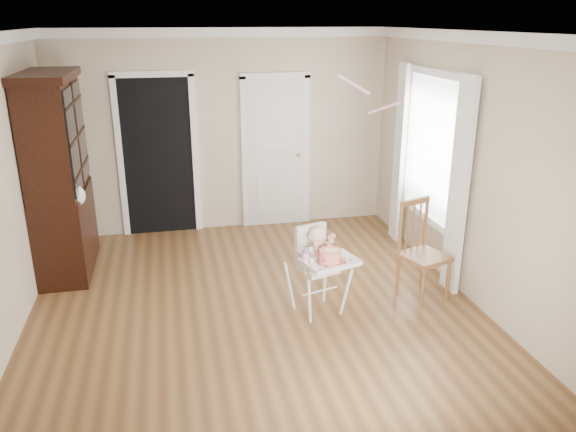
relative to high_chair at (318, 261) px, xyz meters
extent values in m
plane|color=brown|center=(-0.60, 0.17, -0.56)|extent=(5.00, 5.00, 0.00)
plane|color=white|center=(-0.60, 0.17, 2.14)|extent=(5.00, 5.00, 0.00)
plane|color=beige|center=(-0.60, 2.67, 0.79)|extent=(4.50, 0.00, 4.50)
plane|color=beige|center=(1.65, 0.17, 0.79)|extent=(0.00, 5.00, 5.00)
cube|color=black|center=(-1.50, 2.65, 0.49)|extent=(0.90, 0.03, 2.10)
cube|color=white|center=(-1.99, 2.65, 0.49)|extent=(0.08, 0.05, 2.18)
cube|color=white|center=(-1.01, 2.65, 0.49)|extent=(0.08, 0.05, 2.18)
cube|color=white|center=(-1.50, 2.65, 1.58)|extent=(1.06, 0.05, 0.08)
cube|color=white|center=(0.10, 2.64, 0.46)|extent=(0.80, 0.05, 2.05)
cube|color=white|center=(-0.34, 2.65, 0.46)|extent=(0.08, 0.05, 2.13)
cube|color=white|center=(0.54, 2.65, 0.46)|extent=(0.08, 0.05, 2.13)
sphere|color=gold|center=(0.42, 2.61, 0.44)|extent=(0.06, 0.06, 0.06)
cube|color=white|center=(1.63, 0.97, 0.84)|extent=(0.02, 1.20, 1.60)
cube|color=white|center=(1.61, 0.97, 1.68)|extent=(0.06, 1.36, 0.08)
cube|color=white|center=(1.55, 0.19, 0.59)|extent=(0.08, 0.28, 2.30)
cube|color=white|center=(1.55, 1.75, 0.59)|extent=(0.08, 0.28, 2.30)
cylinder|color=white|center=(-0.15, -0.24, -0.32)|extent=(0.09, 0.13, 0.53)
cylinder|color=white|center=(0.26, -0.12, -0.32)|extent=(0.13, 0.09, 0.53)
cylinder|color=white|center=(-0.26, 0.13, -0.32)|extent=(0.13, 0.09, 0.53)
cylinder|color=white|center=(0.15, 0.25, -0.32)|extent=(0.09, 0.13, 0.53)
cylinder|color=white|center=(0.01, -0.04, -0.32)|extent=(0.39, 0.14, 0.02)
cube|color=silver|center=(0.00, 0.00, -0.08)|extent=(0.41, 0.40, 0.07)
cube|color=silver|center=(-0.16, -0.04, 0.03)|extent=(0.12, 0.30, 0.16)
cube|color=silver|center=(0.16, 0.05, 0.03)|extent=(0.12, 0.30, 0.16)
cube|color=silver|center=(-0.04, 0.15, 0.13)|extent=(0.34, 0.15, 0.39)
cube|color=white|center=(0.06, -0.20, 0.06)|extent=(0.57, 0.48, 0.03)
cube|color=white|center=(0.11, -0.36, 0.08)|extent=(0.48, 0.17, 0.04)
ellipsoid|color=beige|center=(-0.01, 0.03, 0.06)|extent=(0.23, 0.21, 0.24)
sphere|color=beige|center=(-0.01, 0.03, 0.25)|extent=(0.21, 0.21, 0.17)
sphere|color=red|center=(0.01, -0.02, 0.11)|extent=(0.12, 0.12, 0.12)
sphere|color=red|center=(-0.01, -0.05, 0.21)|extent=(0.06, 0.06, 0.06)
sphere|color=red|center=(0.14, 0.00, 0.25)|extent=(0.06, 0.06, 0.06)
cylinder|color=silver|center=(0.06, -0.21, 0.08)|extent=(0.28, 0.28, 0.01)
cylinder|color=#EE2A49|center=(0.06, -0.21, 0.14)|extent=(0.21, 0.21, 0.12)
cylinder|color=#F2E08C|center=(0.08, -0.22, 0.19)|extent=(0.10, 0.10, 0.02)
cylinder|color=#FF9BBD|center=(-0.17, -0.16, 0.12)|extent=(0.06, 0.06, 0.10)
cylinder|color=#7864AF|center=(-0.17, -0.16, 0.19)|extent=(0.07, 0.07, 0.03)
cone|color=#7864AF|center=(-0.17, -0.16, 0.22)|extent=(0.02, 0.02, 0.04)
cube|color=black|center=(-2.59, 1.63, -0.09)|extent=(0.53, 1.27, 0.95)
cube|color=black|center=(-2.59, 1.63, 1.02)|extent=(0.49, 1.27, 1.27)
cube|color=black|center=(-2.34, 1.31, 1.02)|extent=(0.02, 0.55, 1.11)
cube|color=black|center=(-2.34, 1.95, 1.02)|extent=(0.02, 0.55, 1.11)
cube|color=black|center=(-2.59, 1.63, 1.68)|extent=(0.57, 1.35, 0.08)
ellipsoid|color=white|center=(-2.38, 1.26, 0.44)|extent=(0.21, 0.17, 0.23)
cube|color=brown|center=(1.17, 0.08, -0.11)|extent=(0.55, 0.55, 0.05)
cylinder|color=brown|center=(1.06, -0.16, -0.33)|extent=(0.04, 0.04, 0.46)
cylinder|color=brown|center=(1.40, -0.03, -0.33)|extent=(0.04, 0.04, 0.46)
cylinder|color=brown|center=(0.93, 0.19, -0.33)|extent=(0.04, 0.04, 0.46)
cylinder|color=brown|center=(1.28, 0.31, -0.33)|extent=(0.04, 0.04, 0.46)
cylinder|color=brown|center=(0.93, 0.20, 0.19)|extent=(0.04, 0.04, 0.59)
cylinder|color=brown|center=(1.27, 0.32, 0.19)|extent=(0.04, 0.04, 0.59)
cube|color=brown|center=(1.10, 0.26, 0.45)|extent=(0.38, 0.17, 0.06)
camera|label=1|loc=(-1.37, -4.87, 2.25)|focal=35.00mm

